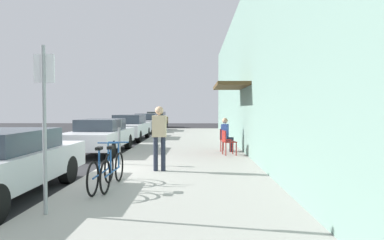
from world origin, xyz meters
TOP-DOWN VIEW (x-y plane):
  - ground_plane at (0.00, 0.00)m, footprint 60.00×60.00m
  - sidewalk_slab at (2.25, 2.00)m, footprint 4.50×32.00m
  - building_facade at (4.65, 2.01)m, footprint 1.40×32.00m
  - parked_car_1 at (-1.10, 4.07)m, footprint 1.80×4.40m
  - parked_car_2 at (-1.10, 9.27)m, footprint 1.80×4.40m
  - parked_car_3 at (-1.10, 15.27)m, footprint 1.80×4.40m
  - parked_car_4 at (-1.10, 20.75)m, footprint 1.80×4.40m
  - parking_meter at (0.45, 0.91)m, footprint 0.12×0.10m
  - street_sign at (0.40, -3.42)m, footprint 0.32×0.06m
  - bicycle_0 at (0.99, -1.75)m, footprint 0.46×1.71m
  - bicycle_1 at (0.80, -1.91)m, footprint 0.46×1.71m
  - cafe_chair_0 at (3.81, 2.84)m, footprint 0.52×0.52m
  - cafe_chair_1 at (3.81, 3.82)m, footprint 0.56×0.56m
  - seated_patron_1 at (3.87, 3.80)m, footprint 0.51×0.47m
  - pedestrian_standing at (1.75, -0.04)m, footprint 0.36×0.22m

SIDE VIEW (x-z plane):
  - ground_plane at x=0.00m, z-range 0.00..0.00m
  - sidewalk_slab at x=2.25m, z-range 0.00..0.12m
  - bicycle_0 at x=0.99m, z-range 0.03..0.93m
  - bicycle_1 at x=0.80m, z-range 0.03..0.93m
  - cafe_chair_0 at x=3.81m, z-range 0.19..1.06m
  - cafe_chair_1 at x=3.81m, z-range 0.19..1.06m
  - parked_car_1 at x=-1.10m, z-range 0.03..1.38m
  - parked_car_3 at x=-1.10m, z-range 0.03..1.43m
  - parked_car_2 at x=-1.10m, z-range 0.02..1.45m
  - parked_car_4 at x=-1.10m, z-range 0.02..1.52m
  - seated_patron_1 at x=3.87m, z-range 0.17..1.46m
  - parking_meter at x=0.45m, z-range 0.23..1.55m
  - pedestrian_standing at x=1.75m, z-range 0.27..1.97m
  - street_sign at x=0.40m, z-range 0.34..2.94m
  - building_facade at x=4.65m, z-range 0.00..6.24m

